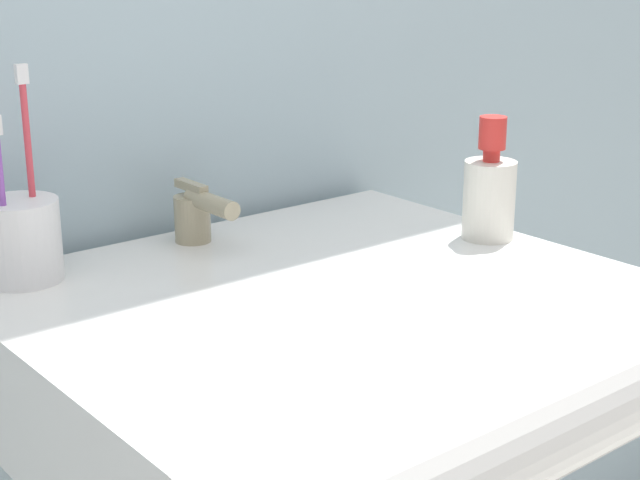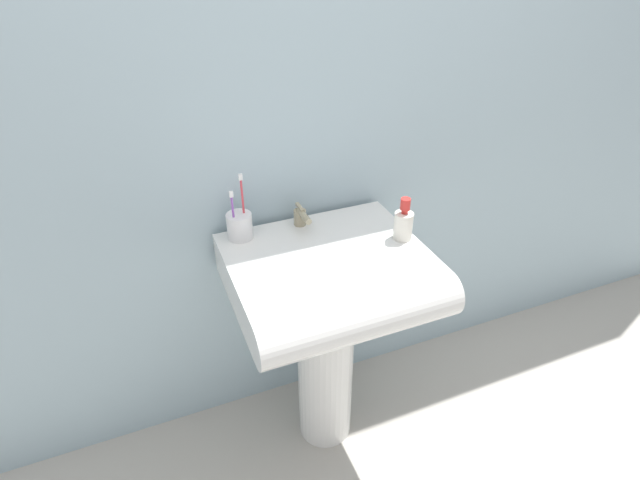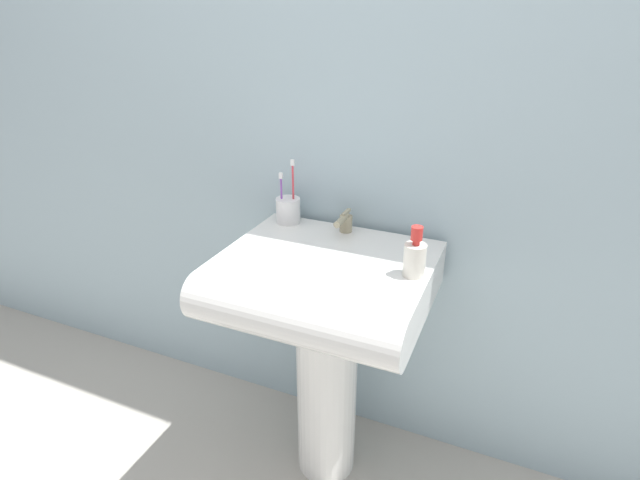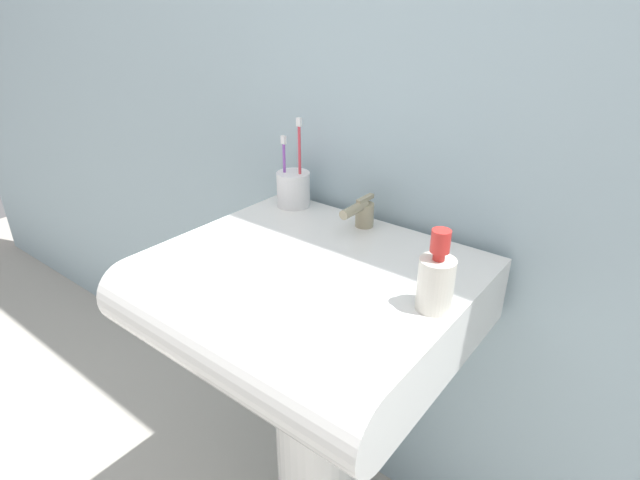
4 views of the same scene
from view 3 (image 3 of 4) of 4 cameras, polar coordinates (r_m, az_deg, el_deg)
The scene contains 7 objects.
ground_plane at distance 2.03m, azimuth 0.71°, elevation -23.94°, with size 6.00×6.00×0.00m, color #ADA89E.
wall_back at distance 1.64m, azimuth 4.94°, elevation 13.30°, with size 5.00×0.05×2.40m, color #9EB7C1.
sink_pedestal at distance 1.78m, azimuth 0.78°, elevation -16.34°, with size 0.20×0.20×0.71m, color white.
sink_basin at distance 1.49m, azimuth 0.05°, elevation -5.13°, with size 0.62×0.56×0.14m.
faucet at distance 1.64m, azimuth 2.84°, elevation 2.05°, with size 0.04×0.11×0.07m.
toothbrush_cup at distance 1.72m, azimuth -3.65°, elevation 3.48°, with size 0.08×0.08×0.22m.
soap_bottle at distance 1.39m, azimuth 10.78°, elevation -1.96°, with size 0.06×0.06×0.15m.
Camera 3 is at (0.51, -1.24, 1.52)m, focal length 28.00 mm.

